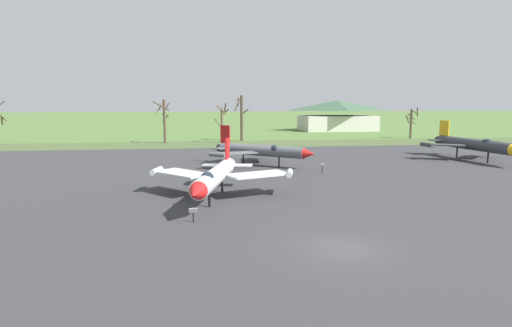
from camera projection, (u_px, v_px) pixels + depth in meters
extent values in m
plane|color=#4C6B33|center=(342.00, 249.00, 22.02)|extent=(600.00, 600.00, 0.00)
cube|color=#333335|center=(276.00, 182.00, 39.89)|extent=(107.02, 60.78, 0.05)
cube|color=#44562E|center=(237.00, 144.00, 75.56)|extent=(167.02, 12.00, 0.06)
cylinder|color=#565B60|center=(261.00, 151.00, 49.99)|extent=(9.22, 7.85, 1.25)
cone|color=red|center=(309.00, 154.00, 46.87)|extent=(1.72, 1.71, 1.15)
cylinder|color=black|center=(221.00, 148.00, 52.91)|extent=(1.09, 1.12, 0.88)
ellipsoid|color=#19232D|center=(274.00, 148.00, 49.03)|extent=(0.86, 1.62, 0.81)
cube|color=#565B60|center=(236.00, 153.00, 48.30)|extent=(5.02, 3.32, 0.12)
cube|color=#565B60|center=(262.00, 148.00, 53.27)|extent=(2.49, 4.76, 0.12)
cylinder|color=#565B60|center=(217.00, 155.00, 46.76)|extent=(1.85, 1.63, 0.47)
cylinder|color=#565B60|center=(266.00, 146.00, 55.63)|extent=(1.85, 1.63, 0.47)
cube|color=red|center=(225.00, 134.00, 52.30)|extent=(1.12, 0.95, 2.13)
cube|color=#565B60|center=(220.00, 148.00, 51.46)|extent=(2.08, 2.18, 0.12)
cube|color=#565B60|center=(232.00, 147.00, 53.47)|extent=(2.08, 2.18, 0.12)
cylinder|color=black|center=(279.00, 162.00, 48.93)|extent=(0.17, 0.17, 1.17)
cylinder|color=black|center=(243.00, 160.00, 51.39)|extent=(0.17, 0.17, 1.17)
cylinder|color=black|center=(322.00, 170.00, 44.70)|extent=(0.08, 0.08, 0.77)
cube|color=white|center=(322.00, 165.00, 44.63)|extent=(0.48, 0.27, 0.29)
cylinder|color=#33383D|center=(472.00, 144.00, 54.64)|extent=(2.69, 12.42, 1.42)
cylinder|color=black|center=(439.00, 140.00, 60.84)|extent=(1.07, 0.88, 1.00)
ellipsoid|color=#19232D|center=(487.00, 143.00, 52.32)|extent=(1.05, 1.97, 0.99)
cube|color=#33383D|center=(446.00, 145.00, 55.04)|extent=(4.84, 3.94, 0.13)
cube|color=#33383D|center=(485.00, 144.00, 56.44)|extent=(4.64, 4.44, 0.13)
cylinder|color=#33383D|center=(427.00, 145.00, 55.28)|extent=(0.76, 2.32, 0.53)
cylinder|color=#33383D|center=(495.00, 143.00, 57.74)|extent=(0.76, 2.32, 0.53)
cube|color=yellow|center=(444.00, 128.00, 59.69)|extent=(0.36, 1.89, 2.06)
cube|color=#33383D|center=(436.00, 140.00, 59.63)|extent=(1.91, 1.51, 0.13)
cube|color=#33383D|center=(451.00, 140.00, 60.19)|extent=(1.91, 1.51, 0.13)
cylinder|color=black|center=(488.00, 158.00, 52.23)|extent=(0.19, 0.19, 1.33)
cylinder|color=black|center=(457.00, 153.00, 57.44)|extent=(0.19, 0.19, 1.33)
cylinder|color=silver|center=(216.00, 176.00, 32.75)|extent=(3.98, 11.11, 1.28)
cone|color=red|center=(196.00, 193.00, 26.55)|extent=(1.51, 1.72, 1.18)
cylinder|color=black|center=(229.00, 165.00, 38.48)|extent=(1.05, 0.91, 0.90)
ellipsoid|color=#19232D|center=(207.00, 178.00, 29.74)|extent=(0.94, 1.76, 0.88)
cube|color=silver|center=(182.00, 173.00, 34.63)|extent=(4.95, 5.19, 0.12)
cube|color=silver|center=(258.00, 174.00, 33.98)|extent=(5.34, 3.91, 0.12)
cylinder|color=silver|center=(157.00, 171.00, 35.71)|extent=(0.97, 2.11, 0.48)
cylinder|color=silver|center=(290.00, 173.00, 34.54)|extent=(0.97, 2.11, 0.48)
cube|color=red|center=(227.00, 149.00, 37.51)|extent=(0.51, 1.45, 1.76)
cube|color=silver|center=(214.00, 165.00, 37.75)|extent=(2.11, 1.62, 0.12)
cube|color=silver|center=(241.00, 165.00, 37.50)|extent=(2.11, 1.62, 0.12)
cylinder|color=black|center=(209.00, 199.00, 30.51)|extent=(0.17, 0.17, 1.20)
cylinder|color=black|center=(222.00, 186.00, 35.33)|extent=(0.17, 0.17, 1.20)
cylinder|color=black|center=(193.00, 218.00, 26.65)|extent=(0.08, 0.08, 0.66)
cube|color=white|center=(193.00, 210.00, 26.59)|extent=(0.56, 0.25, 0.32)
cylinder|color=brown|center=(2.00, 120.00, 77.50)|extent=(0.92, 1.92, 1.88)
cylinder|color=brown|center=(1.00, 116.00, 76.68)|extent=(1.09, 2.34, 2.13)
cylinder|color=brown|center=(165.00, 122.00, 76.77)|extent=(0.47, 0.47, 7.73)
cylinder|color=brown|center=(166.00, 118.00, 77.21)|extent=(1.24, 0.58, 1.41)
cylinder|color=brown|center=(166.00, 109.00, 77.06)|extent=(1.38, 0.64, 2.14)
cylinder|color=brown|center=(161.00, 106.00, 74.98)|extent=(2.88, 1.18, 1.64)
cylinder|color=brown|center=(160.00, 107.00, 77.12)|extent=(1.87, 1.71, 2.55)
cylinder|color=brown|center=(222.00, 125.00, 78.67)|extent=(0.46, 0.46, 6.23)
cylinder|color=brown|center=(221.00, 110.00, 77.43)|extent=(1.88, 0.49, 1.67)
cylinder|color=brown|center=(225.00, 112.00, 79.12)|extent=(1.66, 1.37, 1.34)
cylinder|color=brown|center=(225.00, 107.00, 78.42)|extent=(0.53, 1.47, 1.79)
cylinder|color=brown|center=(218.00, 122.00, 78.02)|extent=(1.14, 1.83, 1.41)
cylinder|color=brown|center=(242.00, 118.00, 81.64)|extent=(0.58, 0.58, 8.53)
cylinder|color=brown|center=(238.00, 105.00, 81.68)|extent=(1.39, 1.83, 2.14)
cylinder|color=brown|center=(238.00, 102.00, 81.19)|extent=(0.38, 1.51, 1.58)
cylinder|color=brown|center=(245.00, 112.00, 82.20)|extent=(1.53, 1.47, 1.39)
cylinder|color=brown|center=(411.00, 124.00, 87.50)|extent=(0.45, 0.45, 5.79)
cylinder|color=brown|center=(414.00, 112.00, 86.46)|extent=(1.60, 0.51, 1.21)
cylinder|color=brown|center=(410.00, 120.00, 86.51)|extent=(1.78, 1.33, 1.77)
cylinder|color=brown|center=(417.00, 112.00, 86.73)|extent=(1.38, 2.08, 1.91)
cylinder|color=brown|center=(408.00, 119.00, 87.34)|extent=(0.36, 1.66, 1.58)
cylinder|color=brown|center=(411.00, 116.00, 86.65)|extent=(1.41, 1.02, 1.36)
cube|color=beige|center=(337.00, 123.00, 111.92)|extent=(18.24, 11.95, 3.77)
pyramid|color=#38563D|center=(337.00, 105.00, 111.28)|extent=(19.15, 12.55, 2.62)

